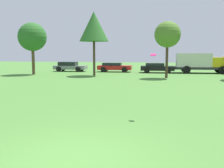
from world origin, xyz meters
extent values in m
plane|color=#477A33|center=(0.00, 0.00, 0.00)|extent=(120.00, 120.00, 0.00)
cylinder|color=#F21E72|center=(1.71, 4.23, 2.33)|extent=(0.23, 0.22, 0.10)
cylinder|color=brown|center=(-11.92, 20.82, 1.66)|extent=(0.33, 0.33, 3.31)
sphere|color=#286023|center=(-11.92, 20.82, 4.17)|extent=(3.13, 3.13, 3.13)
cylinder|color=#473323|center=(-4.81, 20.56, 1.81)|extent=(0.25, 0.25, 3.63)
cone|color=#286023|center=(-4.81, 20.56, 5.15)|extent=(3.05, 3.05, 3.05)
cylinder|color=#473323|center=(2.67, 19.50, 1.74)|extent=(0.25, 0.25, 3.47)
sphere|color=#4C7528|center=(2.67, 19.50, 4.15)|extent=(2.48, 2.48, 2.48)
cube|color=slate|center=(-9.52, 26.19, 0.52)|extent=(4.25, 1.74, 0.48)
cube|color=black|center=(-9.84, 26.18, 1.01)|extent=(2.35, 1.51, 0.49)
cylinder|color=black|center=(-8.23, 27.04, 0.33)|extent=(0.66, 0.20, 0.66)
cylinder|color=black|center=(-8.20, 25.38, 0.33)|extent=(0.66, 0.20, 0.66)
cylinder|color=black|center=(-10.85, 26.99, 0.33)|extent=(0.66, 0.20, 0.66)
cylinder|color=black|center=(-10.81, 25.33, 0.33)|extent=(0.66, 0.20, 0.66)
cube|color=red|center=(-3.60, 26.28, 0.55)|extent=(4.32, 1.75, 0.53)
cube|color=black|center=(-3.92, 26.27, 0.99)|extent=(2.39, 1.51, 0.36)
cylinder|color=black|center=(-2.29, 27.14, 0.34)|extent=(0.68, 0.21, 0.68)
cylinder|color=black|center=(-2.25, 25.47, 0.34)|extent=(0.68, 0.21, 0.68)
cylinder|color=black|center=(-4.95, 27.09, 0.34)|extent=(0.68, 0.21, 0.68)
cylinder|color=black|center=(-4.91, 25.42, 0.34)|extent=(0.68, 0.21, 0.68)
cube|color=black|center=(1.76, 25.85, 0.56)|extent=(4.03, 1.91, 0.54)
cube|color=black|center=(1.46, 25.85, 1.01)|extent=(2.23, 1.65, 0.36)
cylinder|color=black|center=(2.98, 26.79, 0.34)|extent=(0.69, 0.18, 0.68)
cylinder|color=black|center=(3.02, 24.96, 0.34)|extent=(0.69, 0.18, 0.68)
cylinder|color=black|center=(0.50, 26.74, 0.34)|extent=(0.69, 0.18, 0.68)
cylinder|color=black|center=(0.54, 24.91, 0.34)|extent=(0.69, 0.18, 0.68)
cube|color=#2D2D33|center=(6.91, 26.36, 0.60)|extent=(6.46, 2.12, 0.30)
cube|color=gold|center=(8.90, 26.40, 1.32)|extent=(2.09, 1.94, 1.14)
cube|color=beige|center=(6.01, 26.34, 1.56)|extent=(4.02, 2.08, 1.62)
cylinder|color=black|center=(9.14, 27.41, 0.45)|extent=(0.91, 0.30, 0.90)
cylinder|color=black|center=(9.18, 25.41, 0.45)|extent=(0.91, 0.30, 0.90)
cylinder|color=black|center=(5.12, 27.33, 0.45)|extent=(0.91, 0.30, 0.90)
cylinder|color=black|center=(5.16, 25.33, 0.45)|extent=(0.91, 0.30, 0.90)
camera|label=1|loc=(1.91, -5.15, 2.39)|focal=40.08mm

